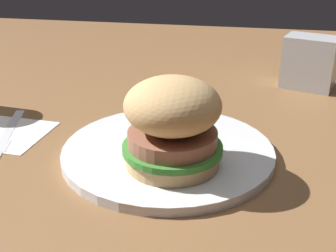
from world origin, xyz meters
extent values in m
plane|color=brown|center=(0.00, 0.00, 0.00)|extent=(1.60, 1.60, 0.00)
cylinder|color=silver|center=(0.03, 0.01, 0.01)|extent=(0.27, 0.27, 0.01)
cylinder|color=tan|center=(0.07, 0.02, 0.02)|extent=(0.11, 0.11, 0.02)
cylinder|color=#387F2D|center=(0.07, 0.02, 0.03)|extent=(0.12, 0.12, 0.01)
cylinder|color=#8E5B47|center=(0.07, 0.02, 0.05)|extent=(0.10, 0.10, 0.02)
ellipsoid|color=tan|center=(0.07, 0.02, 0.09)|extent=(0.11, 0.11, 0.06)
cylinder|color=gold|center=(-0.03, -0.01, 0.02)|extent=(0.06, 0.04, 0.01)
cylinder|color=#E5B251|center=(-0.05, 0.02, 0.02)|extent=(0.03, 0.07, 0.01)
cylinder|color=gold|center=(-0.05, 0.00, 0.02)|extent=(0.05, 0.04, 0.01)
cylinder|color=gold|center=(-0.03, -0.02, 0.02)|extent=(0.04, 0.04, 0.01)
cylinder|color=gold|center=(-0.03, 0.01, 0.02)|extent=(0.07, 0.06, 0.01)
cylinder|color=gold|center=(-0.04, 0.01, 0.02)|extent=(0.05, 0.05, 0.01)
cylinder|color=gold|center=(-0.02, 0.02, 0.02)|extent=(0.06, 0.03, 0.01)
cylinder|color=gold|center=(-0.05, 0.02, 0.02)|extent=(0.06, 0.06, 0.01)
cube|color=white|center=(0.01, -0.23, 0.00)|extent=(0.12, 0.12, 0.00)
cube|color=silver|center=(-0.02, -0.24, 0.00)|extent=(0.11, 0.04, 0.00)
cube|color=#B7BABF|center=(-0.28, 0.21, 0.05)|extent=(0.09, 0.10, 0.09)
camera|label=1|loc=(0.53, 0.11, 0.27)|focal=47.69mm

